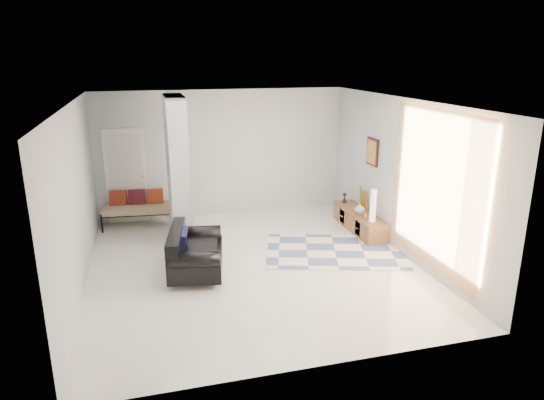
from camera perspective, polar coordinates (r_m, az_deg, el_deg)
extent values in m
plane|color=white|center=(8.52, -2.18, -7.63)|extent=(6.00, 6.00, 0.00)
plane|color=white|center=(7.79, -2.41, 11.48)|extent=(6.00, 6.00, 0.00)
plane|color=silver|center=(10.91, -5.84, 5.48)|extent=(6.00, 0.00, 6.00)
plane|color=silver|center=(5.32, 5.03, -6.72)|extent=(6.00, 0.00, 6.00)
plane|color=silver|center=(7.92, -22.05, 0.03)|extent=(0.00, 6.00, 6.00)
plane|color=silver|center=(9.04, 14.98, 2.64)|extent=(0.00, 6.00, 6.00)
cube|color=#AEB1B5|center=(9.43, -11.03, 3.47)|extent=(0.35, 1.20, 2.80)
cube|color=white|center=(10.83, -16.78, 2.70)|extent=(0.85, 0.06, 2.04)
plane|color=#EB993D|center=(8.04, 18.54, 0.99)|extent=(0.00, 2.55, 2.55)
cube|color=#34180E|center=(9.93, 11.74, 5.57)|extent=(0.04, 0.45, 0.55)
cube|color=brown|center=(10.22, 10.26, -2.46)|extent=(0.45, 1.77, 0.40)
cube|color=#34180E|center=(9.80, 10.09, -3.30)|extent=(0.02, 0.24, 0.28)
cube|color=#34180E|center=(10.47, 8.28, -1.89)|extent=(0.02, 0.24, 0.28)
cube|color=gold|center=(10.39, 10.70, 0.14)|extent=(0.09, 0.32, 0.40)
cube|color=silver|center=(9.76, 10.78, -1.80)|extent=(0.04, 0.10, 0.12)
cylinder|color=silver|center=(7.82, -11.42, -9.90)|extent=(0.05, 0.05, 0.10)
cylinder|color=silver|center=(8.86, -10.65, -6.56)|extent=(0.05, 0.05, 0.10)
cylinder|color=silver|center=(7.77, -6.67, -9.84)|extent=(0.05, 0.05, 0.10)
cylinder|color=silver|center=(8.82, -6.49, -6.49)|extent=(0.05, 0.05, 0.10)
cube|color=black|center=(8.23, -8.86, -6.84)|extent=(1.07, 1.52, 0.30)
cube|color=black|center=(8.13, -11.22, -4.73)|extent=(0.44, 1.41, 0.36)
cylinder|color=black|center=(7.61, -9.20, -6.98)|extent=(0.83, 0.42, 0.28)
cylinder|color=black|center=(8.68, -8.70, -3.92)|extent=(0.83, 0.42, 0.28)
cube|color=black|center=(8.11, -10.38, -4.59)|extent=(0.23, 0.53, 0.31)
cylinder|color=black|center=(10.50, -19.39, -2.65)|extent=(0.04, 0.04, 0.40)
cylinder|color=black|center=(10.32, -10.43, -2.28)|extent=(0.04, 0.04, 0.40)
cylinder|color=black|center=(11.13, -18.81, -1.51)|extent=(0.04, 0.04, 0.40)
cylinder|color=black|center=(10.96, -10.37, -1.15)|extent=(0.04, 0.04, 0.40)
cube|color=beige|center=(10.64, -14.85, -0.97)|extent=(1.72, 0.87, 0.12)
cube|color=maroon|center=(10.79, -17.66, 0.26)|extent=(0.36, 0.20, 0.33)
cube|color=#5B161F|center=(10.74, -15.63, 0.35)|extent=(0.36, 0.20, 0.33)
cube|color=maroon|center=(10.70, -13.58, 0.45)|extent=(0.36, 0.20, 0.33)
cube|color=beige|center=(9.14, 7.40, -5.96)|extent=(2.90, 2.34, 0.01)
cylinder|color=silver|center=(9.55, 11.81, -0.64)|extent=(0.12, 0.12, 0.64)
imported|color=silver|center=(10.04, 10.25, -0.94)|extent=(0.22, 0.22, 0.22)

